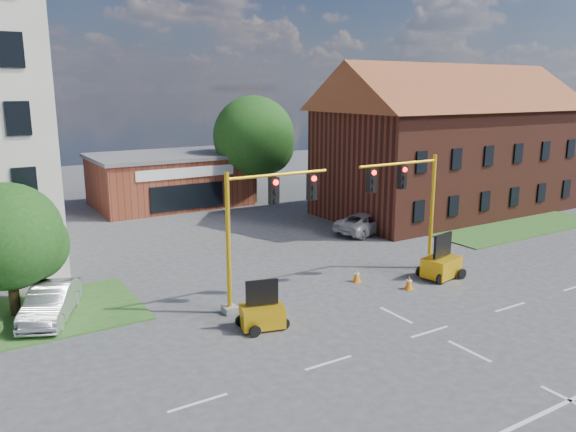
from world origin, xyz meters
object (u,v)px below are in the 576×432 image
Objects in this scene: trailer_west at (262,314)px; trailer_east at (441,265)px; signal_mast_west at (262,221)px; signal_mast_east at (410,201)px; pickup_white at (366,223)px.

trailer_east is at bearing 19.10° from trailer_west.
signal_mast_west is 3.14× the size of trailer_west.
signal_mast_east is 3.68m from trailer_east.
signal_mast_east is at bearing 27.86° from trailer_west.
signal_mast_west is 1.00× the size of signal_mast_east.
signal_mast_west is at bearing 180.00° from signal_mast_east.
trailer_west is at bearing -119.64° from signal_mast_west.
signal_mast_west is at bearing 76.12° from trailer_west.
trailer_east is at bearing -56.23° from signal_mast_east.
signal_mast_west reaches higher than pickup_white.
trailer_west is 0.88× the size of trailer_east.
signal_mast_west is 4.11m from trailer_west.
trailer_east is (10.92, 0.64, 0.09)m from trailer_west.
trailer_west is 0.40× the size of pickup_white.
trailer_west is at bearing 170.18° from trailer_east.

